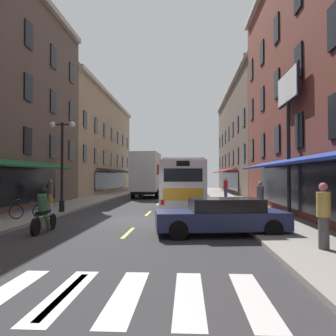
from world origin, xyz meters
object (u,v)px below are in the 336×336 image
at_px(bicycle_near, 28,211).
at_px(pedestrian_near, 50,193).
at_px(sedan_near, 155,187).
at_px(billboard_sign, 288,104).
at_px(pedestrian_far, 226,188).
at_px(pedestrian_rear, 260,198).
at_px(box_truck, 147,175).
at_px(transit_bus, 186,182).
at_px(sedan_mid, 222,216).
at_px(street_lamp_twin, 62,161).
at_px(pedestrian_mid, 324,215).
at_px(motorcycle_rider, 44,214).

bearing_deg(bicycle_near, pedestrian_near, 102.65).
relative_size(sedan_near, bicycle_near, 2.73).
bearing_deg(bicycle_near, sedan_near, 83.43).
distance_m(billboard_sign, sedan_near, 28.25).
relative_size(billboard_sign, sedan_near, 1.51).
relative_size(pedestrian_far, pedestrian_rear, 1.09).
relative_size(billboard_sign, box_truck, 0.99).
distance_m(transit_bus, bicycle_near, 11.24).
relative_size(sedan_mid, street_lamp_twin, 0.96).
distance_m(box_truck, pedestrian_far, 8.14).
xyz_separation_m(sedan_near, bicycle_near, (-3.20, -27.78, -0.17)).
bearing_deg(pedestrian_mid, sedan_mid, 109.75).
bearing_deg(transit_bus, pedestrian_near, -159.60).
bearing_deg(sedan_mid, pedestrian_far, 83.05).
height_order(sedan_mid, pedestrian_rear, pedestrian_rear).
distance_m(sedan_near, bicycle_near, 27.97).
bearing_deg(billboard_sign, pedestrian_far, 97.33).
bearing_deg(pedestrian_rear, pedestrian_mid, 169.06).
bearing_deg(sedan_mid, box_truck, 103.88).
distance_m(bicycle_near, street_lamp_twin, 3.93).
xyz_separation_m(pedestrian_near, pedestrian_rear, (12.14, -3.33, -0.06)).
relative_size(billboard_sign, pedestrian_mid, 3.96).
bearing_deg(pedestrian_near, sedan_near, -142.80).
height_order(box_truck, pedestrian_far, box_truck).
bearing_deg(pedestrian_rear, sedan_mid, 143.69).
bearing_deg(street_lamp_twin, pedestrian_far, 46.82).
bearing_deg(motorcycle_rider, pedestrian_near, 110.97).
bearing_deg(pedestrian_mid, billboard_sign, 59.63).
distance_m(sedan_near, motorcycle_rider, 30.68).
distance_m(bicycle_near, pedestrian_far, 17.43).
relative_size(box_truck, street_lamp_twin, 1.43).
relative_size(bicycle_near, street_lamp_twin, 0.34).
distance_m(transit_bus, street_lamp_twin, 8.79).
distance_m(billboard_sign, pedestrian_near, 14.66).
relative_size(billboard_sign, pedestrian_far, 3.84).
xyz_separation_m(sedan_mid, pedestrian_rear, (2.44, 5.12, 0.33)).
relative_size(transit_bus, street_lamp_twin, 2.33).
bearing_deg(pedestrian_far, street_lamp_twin, 153.83).
bearing_deg(pedestrian_far, billboard_sign, -155.66).
bearing_deg(billboard_sign, pedestrian_mid, -99.65).
xyz_separation_m(motorcycle_rider, pedestrian_near, (-3.20, 8.34, 0.35)).
height_order(box_truck, pedestrian_near, box_truck).
relative_size(sedan_mid, pedestrian_near, 2.74).
bearing_deg(box_truck, sedan_near, 91.00).
xyz_separation_m(bicycle_near, pedestrian_near, (-1.23, 5.47, 0.56)).
bearing_deg(pedestrian_mid, sedan_near, 82.18).
distance_m(transit_bus, motorcycle_rider, 12.61).
bearing_deg(motorcycle_rider, transit_bus, 65.65).
bearing_deg(bicycle_near, box_truck, 79.15).
bearing_deg(pedestrian_rear, pedestrian_near, 63.87).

